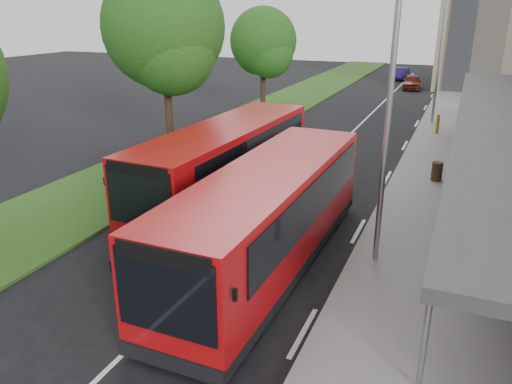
# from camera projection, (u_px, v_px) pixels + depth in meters

# --- Properties ---
(ground) EXTENTS (120.00, 120.00, 0.00)m
(ground) POSITION_uv_depth(u_px,v_px,m) (214.00, 266.00, 14.25)
(ground) COLOR black
(ground) RESTS_ON ground
(pavement) EXTENTS (5.00, 80.00, 0.15)m
(pavement) POSITION_uv_depth(u_px,v_px,m) (461.00, 133.00, 29.36)
(pavement) COLOR gray
(pavement) RESTS_ON ground
(grass_verge) EXTENTS (5.00, 80.00, 0.10)m
(grass_verge) POSITION_uv_depth(u_px,v_px,m) (257.00, 116.00, 34.09)
(grass_verge) COLOR #274F19
(grass_verge) RESTS_ON ground
(lane_centre_line) EXTENTS (0.12, 70.00, 0.01)m
(lane_centre_line) POSITION_uv_depth(u_px,v_px,m) (340.00, 144.00, 27.24)
(lane_centre_line) COLOR silver
(lane_centre_line) RESTS_ON ground
(kerb_dashes) EXTENTS (0.12, 56.00, 0.01)m
(kerb_dashes) POSITION_uv_depth(u_px,v_px,m) (411.00, 133.00, 29.50)
(kerb_dashes) COLOR silver
(kerb_dashes) RESTS_ON ground
(tree_mid) EXTENTS (5.56, 5.56, 8.94)m
(tree_mid) POSITION_uv_depth(u_px,v_px,m) (165.00, 36.00, 22.65)
(tree_mid) COLOR black
(tree_mid) RESTS_ON ground
(tree_far) EXTENTS (4.48, 4.48, 7.16)m
(tree_far) POSITION_uv_depth(u_px,v_px,m) (263.00, 46.00, 33.43)
(tree_far) COLOR black
(tree_far) RESTS_ON ground
(lamp_post_near) EXTENTS (1.44, 0.28, 8.00)m
(lamp_post_near) POSITION_uv_depth(u_px,v_px,m) (386.00, 99.00, 12.86)
(lamp_post_near) COLOR gray
(lamp_post_near) RESTS_ON pavement
(lamp_post_far) EXTENTS (1.44, 0.28, 8.00)m
(lamp_post_far) POSITION_uv_depth(u_px,v_px,m) (439.00, 48.00, 30.18)
(lamp_post_far) COLOR gray
(lamp_post_far) RESTS_ON pavement
(bus_main) EXTENTS (2.80, 10.29, 2.90)m
(bus_main) POSITION_uv_depth(u_px,v_px,m) (268.00, 218.00, 13.79)
(bus_main) COLOR #AE0C09
(bus_main) RESTS_ON ground
(bus_second) EXTENTS (3.05, 10.43, 2.92)m
(bus_second) POSITION_uv_depth(u_px,v_px,m) (226.00, 164.00, 18.56)
(bus_second) COLOR #AE0C09
(bus_second) RESTS_ON ground
(litter_bin) EXTENTS (0.49, 0.49, 0.79)m
(litter_bin) POSITION_uv_depth(u_px,v_px,m) (437.00, 171.00, 20.81)
(litter_bin) COLOR #332315
(litter_bin) RESTS_ON pavement
(bollard) EXTENTS (0.21, 0.21, 1.07)m
(bollard) POSITION_uv_depth(u_px,v_px,m) (438.00, 124.00, 28.75)
(bollard) COLOR yellow
(bollard) RESTS_ON pavement
(car_near) EXTENTS (1.94, 4.02, 1.32)m
(car_near) POSITION_uv_depth(u_px,v_px,m) (412.00, 82.00, 45.75)
(car_near) COLOR #51190B
(car_near) RESTS_ON ground
(car_far) EXTENTS (1.42, 3.62, 1.17)m
(car_far) POSITION_uv_depth(u_px,v_px,m) (401.00, 74.00, 52.03)
(car_far) COLOR navy
(car_far) RESTS_ON ground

